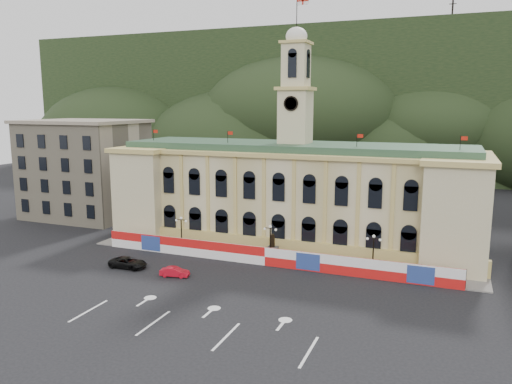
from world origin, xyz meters
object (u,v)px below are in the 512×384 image
at_px(statue, 273,251).
at_px(red_sedan, 175,272).
at_px(lamp_center, 270,240).
at_px(black_suv, 128,263).

height_order(statue, red_sedan, statue).
height_order(lamp_center, black_suv, lamp_center).
relative_size(statue, black_suv, 0.72).
distance_m(statue, red_sedan, 14.55).
bearing_deg(lamp_center, black_suv, -149.85).
xyz_separation_m(statue, red_sedan, (-9.06, -11.37, -0.58)).
height_order(lamp_center, red_sedan, lamp_center).
distance_m(statue, lamp_center, 2.14).
bearing_deg(black_suv, lamp_center, -61.78).
height_order(statue, black_suv, statue).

